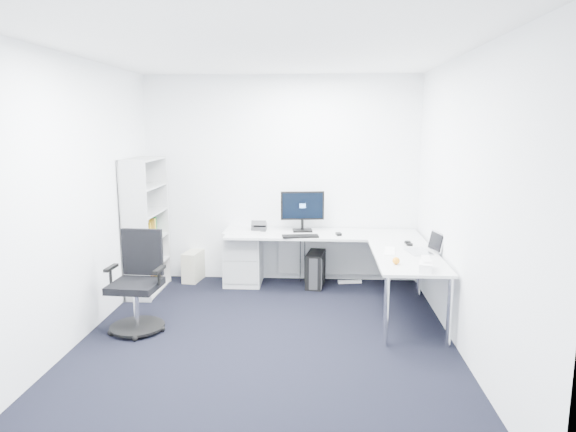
# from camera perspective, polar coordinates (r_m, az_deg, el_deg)

# --- Properties ---
(ground) EXTENTS (4.20, 4.20, 0.00)m
(ground) POSITION_cam_1_polar(r_m,az_deg,el_deg) (5.09, -2.45, -13.83)
(ground) COLOR black
(ceiling) EXTENTS (4.20, 4.20, 0.00)m
(ceiling) POSITION_cam_1_polar(r_m,az_deg,el_deg) (4.69, -2.71, 17.88)
(ceiling) COLOR white
(wall_back) EXTENTS (3.60, 0.02, 2.70)m
(wall_back) POSITION_cam_1_polar(r_m,az_deg,el_deg) (6.78, -0.75, 4.07)
(wall_back) COLOR white
(wall_back) RESTS_ON ground
(wall_front) EXTENTS (3.60, 0.02, 2.70)m
(wall_front) POSITION_cam_1_polar(r_m,az_deg,el_deg) (2.67, -7.21, -5.52)
(wall_front) COLOR white
(wall_front) RESTS_ON ground
(wall_left) EXTENTS (0.02, 4.20, 2.70)m
(wall_left) POSITION_cam_1_polar(r_m,az_deg,el_deg) (5.21, -22.69, 1.44)
(wall_left) COLOR white
(wall_left) RESTS_ON ground
(wall_right) EXTENTS (0.02, 4.20, 2.70)m
(wall_right) POSITION_cam_1_polar(r_m,az_deg,el_deg) (4.86, 19.04, 1.11)
(wall_right) COLOR white
(wall_right) RESTS_ON ground
(l_desk) EXTENTS (2.43, 1.36, 0.71)m
(l_desk) POSITION_cam_1_polar(r_m,az_deg,el_deg) (6.26, 3.86, -5.74)
(l_desk) COLOR silver
(l_desk) RESTS_ON ground
(drawer_pedestal) EXTENTS (0.47, 0.58, 0.72)m
(drawer_pedestal) POSITION_cam_1_polar(r_m,az_deg,el_deg) (6.79, -4.93, -4.46)
(drawer_pedestal) COLOR silver
(drawer_pedestal) RESTS_ON ground
(bookshelf) EXTENTS (0.32, 0.83, 1.67)m
(bookshelf) POSITION_cam_1_polar(r_m,az_deg,el_deg) (6.55, -15.49, -1.08)
(bookshelf) COLOR #AFB2B2
(bookshelf) RESTS_ON ground
(task_chair) EXTENTS (0.60, 0.60, 1.01)m
(task_chair) POSITION_cam_1_polar(r_m,az_deg,el_deg) (5.39, -16.64, -7.13)
(task_chair) COLOR black
(task_chair) RESTS_ON ground
(black_pc_tower) EXTENTS (0.27, 0.48, 0.45)m
(black_pc_tower) POSITION_cam_1_polar(r_m,az_deg,el_deg) (6.67, 3.08, -5.92)
(black_pc_tower) COLOR black
(black_pc_tower) RESTS_ON ground
(beige_pc_tower) EXTENTS (0.25, 0.44, 0.40)m
(beige_pc_tower) POSITION_cam_1_polar(r_m,az_deg,el_deg) (7.03, -10.42, -5.45)
(beige_pc_tower) COLOR #BCB99F
(beige_pc_tower) RESTS_ON ground
(power_strip) EXTENTS (0.32, 0.10, 0.04)m
(power_strip) POSITION_cam_1_polar(r_m,az_deg,el_deg) (6.88, 6.88, -7.26)
(power_strip) COLOR white
(power_strip) RESTS_ON ground
(monitor) EXTENTS (0.57, 0.24, 0.53)m
(monitor) POSITION_cam_1_polar(r_m,az_deg,el_deg) (6.56, 1.62, 0.58)
(monitor) COLOR black
(monitor) RESTS_ON l_desk
(black_keyboard) EXTENTS (0.46, 0.22, 0.02)m
(black_keyboard) POSITION_cam_1_polar(r_m,az_deg,el_deg) (6.27, 1.38, -2.26)
(black_keyboard) COLOR black
(black_keyboard) RESTS_ON l_desk
(mouse) EXTENTS (0.08, 0.11, 0.03)m
(mouse) POSITION_cam_1_polar(r_m,az_deg,el_deg) (6.39, 5.65, -2.01)
(mouse) COLOR black
(mouse) RESTS_ON l_desk
(desk_phone) EXTENTS (0.19, 0.19, 0.13)m
(desk_phone) POSITION_cam_1_polar(r_m,az_deg,el_deg) (6.66, -3.22, -1.04)
(desk_phone) COLOR #2C2C2E
(desk_phone) RESTS_ON l_desk
(laptop) EXTENTS (0.38, 0.37, 0.23)m
(laptop) POSITION_cam_1_polar(r_m,az_deg,el_deg) (5.66, 14.35, -2.86)
(laptop) COLOR silver
(laptop) RESTS_ON l_desk
(white_keyboard) EXTENTS (0.16, 0.39, 0.01)m
(white_keyboard) POSITION_cam_1_polar(r_m,az_deg,el_deg) (5.66, 11.26, -3.85)
(white_keyboard) COLOR white
(white_keyboard) RESTS_ON l_desk
(headphones) EXTENTS (0.11, 0.17, 0.04)m
(headphones) POSITION_cam_1_polar(r_m,az_deg,el_deg) (6.04, 13.25, -2.89)
(headphones) COLOR black
(headphones) RESTS_ON l_desk
(orange_fruit) EXTENTS (0.07, 0.07, 0.07)m
(orange_fruit) POSITION_cam_1_polar(r_m,az_deg,el_deg) (5.17, 11.92, -4.89)
(orange_fruit) COLOR orange
(orange_fruit) RESTS_ON l_desk
(tissue_box) EXTENTS (0.16, 0.25, 0.08)m
(tissue_box) POSITION_cam_1_polar(r_m,az_deg,el_deg) (5.02, 15.05, -5.42)
(tissue_box) COLOR white
(tissue_box) RESTS_ON l_desk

